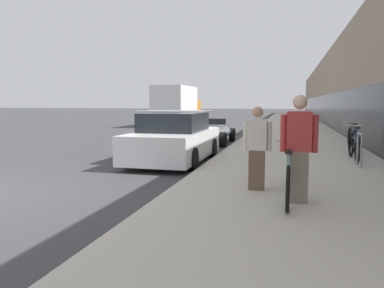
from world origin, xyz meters
TOP-DOWN VIEW (x-y plane):
  - sidewalk_slab at (6.13, 21.00)m, footprint 4.75×70.00m
  - tandem_bicycle at (5.91, 1.15)m, footprint 0.52×2.65m
  - person_rider at (6.06, 0.81)m, footprint 0.58×0.23m
  - person_bystander at (5.35, 1.53)m, footprint 0.52×0.20m
  - bike_rack_hoop at (7.64, 4.77)m, footprint 0.05×0.60m
  - cruiser_bike_nearest at (7.70, 5.93)m, footprint 0.52×1.88m
  - cruiser_bike_middle at (7.97, 8.07)m, footprint 0.52×1.78m
  - parked_sedan_curbside at (2.66, 5.09)m, footprint 1.98×4.24m
  - vintage_roadster_curbside at (2.65, 10.32)m, footprint 1.73×4.19m
  - moving_truck at (-2.21, 21.40)m, footprint 2.29×6.19m

SIDE VIEW (x-z plane):
  - sidewalk_slab at x=6.13m, z-range 0.00..0.14m
  - vintage_roadster_curbside at x=2.65m, z-range -0.07..0.98m
  - tandem_bicycle at x=5.91m, z-range 0.07..0.95m
  - cruiser_bike_middle at x=7.97m, z-range 0.06..1.01m
  - cruiser_bike_nearest at x=7.70m, z-range 0.06..1.02m
  - bike_rack_hoop at x=7.64m, z-range 0.23..1.07m
  - parked_sedan_curbside at x=2.66m, z-range -0.09..1.42m
  - person_bystander at x=5.35m, z-range 0.14..1.67m
  - person_rider at x=6.06m, z-range 0.14..1.86m
  - moving_truck at x=-2.21m, z-range 0.01..2.95m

